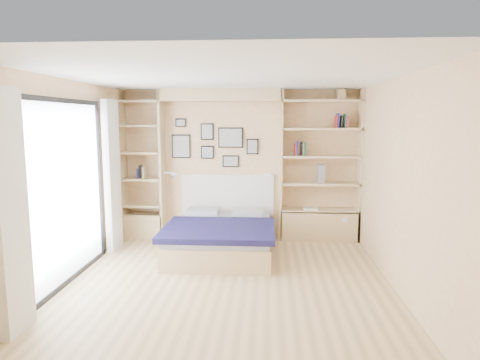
{
  "coord_description": "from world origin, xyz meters",
  "views": [
    {
      "loc": [
        0.48,
        -5.0,
        2.01
      ],
      "look_at": [
        0.09,
        0.9,
        1.17
      ],
      "focal_mm": 32.0,
      "sensor_mm": 36.0,
      "label": 1
    }
  ],
  "objects": [
    {
      "name": "ground",
      "position": [
        0.0,
        0.0,
        0.0
      ],
      "size": [
        4.5,
        4.5,
        0.0
      ],
      "primitive_type": "plane",
      "color": "tan",
      "rests_on": "ground"
    },
    {
      "name": "room_shell",
      "position": [
        -0.39,
        1.52,
        1.08
      ],
      "size": [
        4.5,
        4.5,
        4.5
      ],
      "color": "beige",
      "rests_on": "ground"
    },
    {
      "name": "bed",
      "position": [
        -0.21,
        1.23,
        0.26
      ],
      "size": [
        1.58,
        1.98,
        1.07
      ],
      "color": "tan",
      "rests_on": "ground"
    },
    {
      "name": "photo_gallery",
      "position": [
        -0.45,
        2.22,
        1.6
      ],
      "size": [
        1.48,
        0.02,
        0.82
      ],
      "color": "black",
      "rests_on": "ground"
    },
    {
      "name": "reading_lamps",
      "position": [
        -0.3,
        2.0,
        1.1
      ],
      "size": [
        1.92,
        0.12,
        0.15
      ],
      "color": "silver",
      "rests_on": "ground"
    },
    {
      "name": "shelf_decor",
      "position": [
        1.08,
        2.07,
        1.68
      ],
      "size": [
        3.49,
        0.23,
        2.03
      ],
      "color": "#A01B15",
      "rests_on": "ground"
    }
  ]
}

